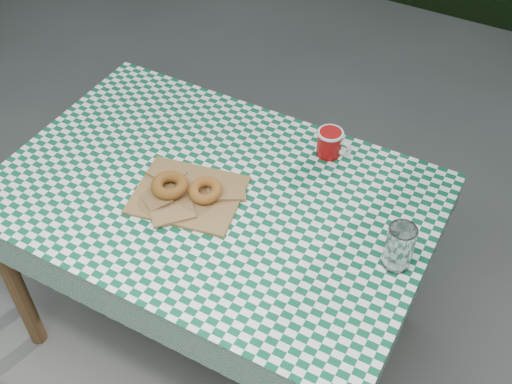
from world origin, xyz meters
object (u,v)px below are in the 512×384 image
coffee_mug (329,143)px  drinking_glass (399,247)px  paper_bag (188,194)px  table (218,268)px

coffee_mug → drinking_glass: drinking_glass is taller
paper_bag → table: bearing=41.1°
paper_bag → coffee_mug: coffee_mug is taller
table → paper_bag: (-0.06, -0.05, 0.39)m
coffee_mug → drinking_glass: size_ratio=1.14×
table → coffee_mug: bearing=54.4°
table → paper_bag: size_ratio=4.09×
coffee_mug → table: bearing=-120.9°
drinking_glass → paper_bag: bearing=-174.8°
table → coffee_mug: size_ratio=8.17×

